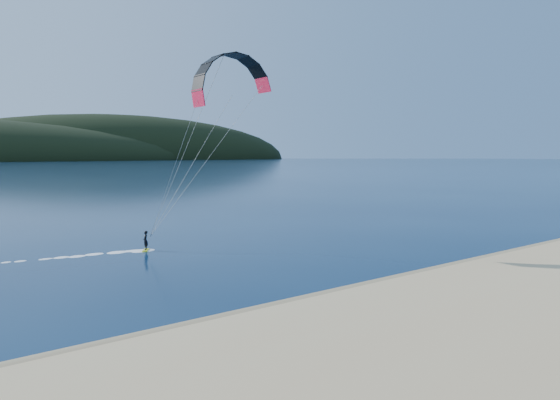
% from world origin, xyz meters
% --- Properties ---
extents(ground, '(1800.00, 1800.00, 0.00)m').
position_xyz_m(ground, '(0.00, 0.00, 0.00)').
color(ground, '#071935').
rests_on(ground, ground).
extents(wet_sand, '(220.00, 2.50, 0.10)m').
position_xyz_m(wet_sand, '(0.00, 4.50, 0.05)').
color(wet_sand, olive).
rests_on(wet_sand, ground).
extents(kitesurfer_near, '(20.51, 6.59, 15.32)m').
position_xyz_m(kitesurfer_near, '(5.16, 20.26, 12.16)').
color(kitesurfer_near, '#C4D418').
rests_on(kitesurfer_near, ground).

